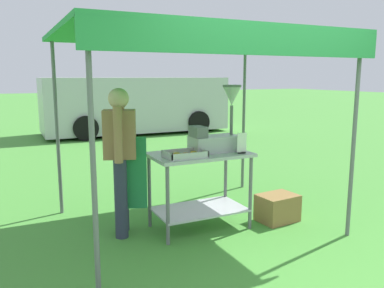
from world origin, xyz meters
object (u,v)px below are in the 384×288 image
Objects in this scene: donut_cart at (200,175)px; stall_canopy at (196,41)px; supply_crate at (277,208)px; menu_sign at (242,145)px; donut_fryer at (217,131)px; vendor at (121,154)px; donut_tray at (185,155)px; van_silver at (135,104)px.

stall_canopy is at bearing 90.00° from donut_cart.
stall_canopy is 2.19m from supply_crate.
donut_cart is (-0.00, -0.10, -1.48)m from stall_canopy.
menu_sign is (0.41, -0.22, 0.35)m from donut_cart.
donut_fryer is 0.47× the size of vendor.
donut_tray reaches higher than donut_cart.
van_silver reaches higher than supply_crate.
donut_fryer is (0.23, 0.01, 0.49)m from donut_cart.
van_silver is (1.72, 7.72, -1.23)m from stall_canopy.
donut_fryer is at bearing 162.27° from supply_crate.
donut_tray is at bearing -103.88° from van_silver.
stall_canopy reaches higher than vendor.
stall_canopy is at bearing 44.37° from donut_tray.
supply_crate is at bearing -95.52° from van_silver.
donut_fryer is at bearing -20.60° from stall_canopy.
van_silver reaches higher than donut_cart.
donut_cart is 2.61× the size of donut_tray.
vendor is 3.29× the size of supply_crate.
menu_sign is at bearing -99.25° from van_silver.
vendor is at bearing 149.81° from donut_tray.
van_silver is at bearing 79.18° from donut_fryer.
donut_fryer is 1.54× the size of supply_crate.
vendor is 0.29× the size of van_silver.
donut_tray is 0.54m from donut_fryer.
donut_fryer is (0.48, 0.15, 0.21)m from donut_tray.
stall_canopy is at bearing -7.46° from vendor.
supply_crate is (1.79, -0.43, -0.74)m from vendor.
menu_sign is 0.04× the size of van_silver.
stall_canopy is 2.64× the size of donut_cart.
menu_sign is at bearing -6.95° from donut_tray.
van_silver is (1.72, 7.82, 0.25)m from donut_cart.
donut_fryer is 7.96m from van_silver.
van_silver is (2.57, 7.61, -0.02)m from vendor.
vendor reaches higher than menu_sign.
menu_sign is at bearing -52.01° from donut_fryer.
van_silver is at bearing 80.75° from menu_sign.
stall_canopy is 6.88× the size of donut_tray.
donut_cart is at bearing 167.06° from supply_crate.
stall_canopy reaches higher than supply_crate.
donut_tray is at bearing 173.05° from menu_sign.
supply_crate is 0.09× the size of van_silver.
vendor is (-0.85, 0.11, -1.21)m from stall_canopy.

